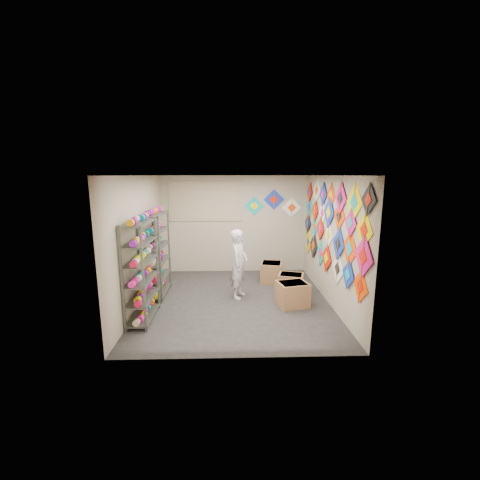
{
  "coord_description": "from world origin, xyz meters",
  "views": [
    {
      "loc": [
        -0.11,
        -6.64,
        2.71
      ],
      "look_at": [
        0.1,
        0.3,
        1.3
      ],
      "focal_mm": 24.0,
      "sensor_mm": 36.0,
      "label": 1
    }
  ],
  "objects_px": {
    "carton_c": "(271,272)",
    "carton_b": "(291,284)",
    "shelf_rack_back": "(157,254)",
    "carton_a": "(292,294)",
    "shopkeeper": "(239,264)",
    "shelf_rack_front": "(141,271)"
  },
  "relations": [
    {
      "from": "shopkeeper",
      "to": "carton_a",
      "type": "relative_size",
      "value": 2.53
    },
    {
      "from": "shopkeeper",
      "to": "carton_c",
      "type": "height_order",
      "value": "shopkeeper"
    },
    {
      "from": "shelf_rack_back",
      "to": "carton_a",
      "type": "relative_size",
      "value": 3.12
    },
    {
      "from": "shelf_rack_front",
      "to": "shopkeeper",
      "type": "height_order",
      "value": "shelf_rack_front"
    },
    {
      "from": "shelf_rack_front",
      "to": "carton_b",
      "type": "height_order",
      "value": "shelf_rack_front"
    },
    {
      "from": "shelf_rack_back",
      "to": "carton_b",
      "type": "relative_size",
      "value": 3.38
    },
    {
      "from": "carton_b",
      "to": "carton_c",
      "type": "distance_m",
      "value": 0.91
    },
    {
      "from": "shelf_rack_front",
      "to": "carton_c",
      "type": "bearing_deg",
      "value": 37.88
    },
    {
      "from": "shelf_rack_front",
      "to": "carton_a",
      "type": "xyz_separation_m",
      "value": [
        2.96,
        0.55,
        -0.7
      ]
    },
    {
      "from": "carton_c",
      "to": "carton_b",
      "type": "bearing_deg",
      "value": -56.74
    },
    {
      "from": "carton_a",
      "to": "carton_c",
      "type": "xyz_separation_m",
      "value": [
        -0.25,
        1.57,
        -0.0
      ]
    },
    {
      "from": "carton_b",
      "to": "shelf_rack_back",
      "type": "bearing_deg",
      "value": -164.46
    },
    {
      "from": "carton_b",
      "to": "shelf_rack_front",
      "type": "bearing_deg",
      "value": -141.43
    },
    {
      "from": "carton_c",
      "to": "carton_a",
      "type": "bearing_deg",
      "value": -70.47
    },
    {
      "from": "shelf_rack_back",
      "to": "carton_a",
      "type": "xyz_separation_m",
      "value": [
        2.96,
        -0.75,
        -0.7
      ]
    },
    {
      "from": "shopkeeper",
      "to": "carton_b",
      "type": "distance_m",
      "value": 1.34
    },
    {
      "from": "shelf_rack_front",
      "to": "shelf_rack_back",
      "type": "distance_m",
      "value": 1.3
    },
    {
      "from": "shelf_rack_front",
      "to": "carton_b",
      "type": "relative_size",
      "value": 3.38
    },
    {
      "from": "shopkeeper",
      "to": "shelf_rack_back",
      "type": "bearing_deg",
      "value": 101.92
    },
    {
      "from": "shelf_rack_front",
      "to": "carton_a",
      "type": "height_order",
      "value": "shelf_rack_front"
    },
    {
      "from": "shelf_rack_front",
      "to": "carton_b",
      "type": "bearing_deg",
      "value": 22.55
    },
    {
      "from": "carton_a",
      "to": "carton_b",
      "type": "relative_size",
      "value": 1.08
    }
  ]
}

